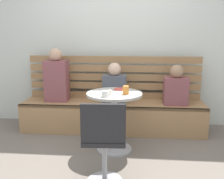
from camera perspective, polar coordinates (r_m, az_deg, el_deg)
name	(u,v)px	position (r m, az deg, el deg)	size (l,w,h in m)	color
ground	(103,170)	(3.00, -2.00, -16.85)	(8.00, 8.00, 0.00)	#70665B
back_wall	(115,33)	(4.26, 0.66, 12.06)	(5.20, 0.10, 2.90)	silver
booth_bench	(113,116)	(4.01, 0.11, -5.77)	(2.70, 0.52, 0.44)	#A87C51
booth_backrest	(114,77)	(4.12, 0.41, 2.65)	(2.65, 0.04, 0.66)	#9A7249
cafe_table	(114,110)	(3.27, 0.49, -4.51)	(0.68, 0.68, 0.74)	#ADADB2
white_chair	(104,141)	(2.53, -1.72, -10.93)	(0.42, 0.42, 0.85)	#ADADB2
person_adult	(56,78)	(4.05, -11.85, 2.51)	(0.34, 0.22, 0.79)	brown
person_child_left	(176,87)	(3.89, 13.58, 0.44)	(0.34, 0.22, 0.58)	brown
person_child_middle	(114,86)	(3.86, 0.54, 0.85)	(0.34, 0.22, 0.59)	#4C515B
cup_ceramic_white	(105,94)	(3.01, -1.51, -0.93)	(0.08, 0.08, 0.07)	white
cup_tumbler_orange	(126,90)	(3.14, 2.99, -0.12)	(0.07, 0.07, 0.10)	orange
cup_espresso_small	(109,92)	(3.11, -0.56, -0.64)	(0.06, 0.06, 0.06)	silver
plate_small	(120,89)	(3.40, 1.82, 0.08)	(0.17, 0.17, 0.01)	#DB4C42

